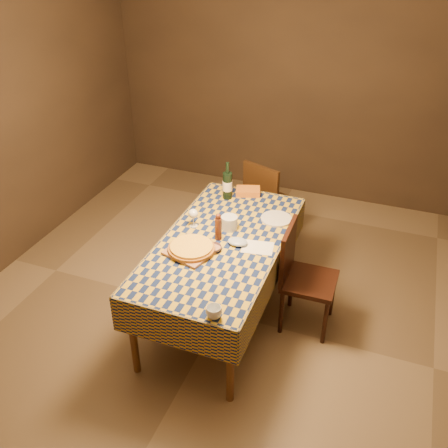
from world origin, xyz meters
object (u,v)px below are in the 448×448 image
(cutting_board, at_px, (192,251))
(chair_right, at_px, (300,272))
(bowl, at_px, (214,248))
(wine_bottle, at_px, (227,185))
(dining_table, at_px, (222,249))
(chair_far, at_px, (267,199))
(pizza, at_px, (191,248))
(white_plate, at_px, (276,219))

(cutting_board, relative_size, chair_right, 0.36)
(cutting_board, distance_m, bowl, 0.17)
(wine_bottle, bearing_deg, dining_table, -73.10)
(cutting_board, bearing_deg, bowl, 26.75)
(bowl, xyz_separation_m, chair_right, (0.64, 0.29, -0.27))
(chair_far, xyz_separation_m, chair_right, (0.61, -1.08, 0.00))
(chair_far, relative_size, chair_right, 1.00)
(wine_bottle, relative_size, chair_right, 0.38)
(pizza, bearing_deg, dining_table, 53.50)
(cutting_board, bearing_deg, wine_bottle, 92.75)
(wine_bottle, xyz_separation_m, chair_right, (0.84, -0.54, -0.38))
(chair_right, bearing_deg, dining_table, -166.97)
(cutting_board, distance_m, white_plate, 0.85)
(bowl, bearing_deg, wine_bottle, 103.25)
(cutting_board, distance_m, wine_bottle, 0.92)
(white_plate, xyz_separation_m, chair_right, (0.31, -0.33, -0.25))
(chair_right, bearing_deg, wine_bottle, 147.07)
(bowl, distance_m, chair_far, 1.40)
(dining_table, relative_size, bowl, 14.71)
(bowl, xyz_separation_m, chair_far, (0.03, 1.37, -0.27))
(cutting_board, bearing_deg, dining_table, 53.50)
(chair_right, bearing_deg, white_plate, 133.23)
(white_plate, height_order, chair_right, chair_right)
(white_plate, bearing_deg, chair_right, -46.77)
(pizza, bearing_deg, cutting_board, 0.00)
(cutting_board, xyz_separation_m, wine_bottle, (-0.04, 0.91, 0.12))
(pizza, relative_size, chair_far, 0.50)
(bowl, xyz_separation_m, white_plate, (0.33, 0.62, -0.01))
(dining_table, relative_size, white_plate, 6.95)
(pizza, relative_size, wine_bottle, 1.32)
(pizza, xyz_separation_m, bowl, (0.15, 0.08, -0.02))
(dining_table, relative_size, wine_bottle, 5.20)
(dining_table, relative_size, cutting_board, 5.49)
(dining_table, height_order, bowl, bowl)
(pizza, relative_size, bowl, 3.74)
(dining_table, distance_m, pizza, 0.30)
(pizza, distance_m, chair_far, 1.49)
(pizza, bearing_deg, wine_bottle, 92.75)
(bowl, height_order, chair_right, chair_right)
(wine_bottle, xyz_separation_m, white_plate, (0.53, -0.21, -0.12))
(chair_far, distance_m, chair_right, 1.24)
(bowl, bearing_deg, dining_table, 85.07)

